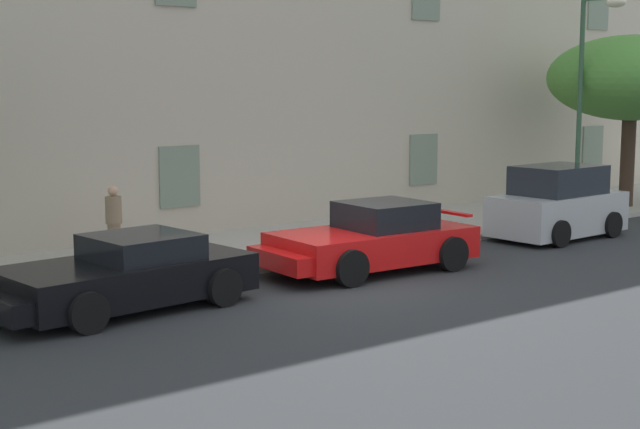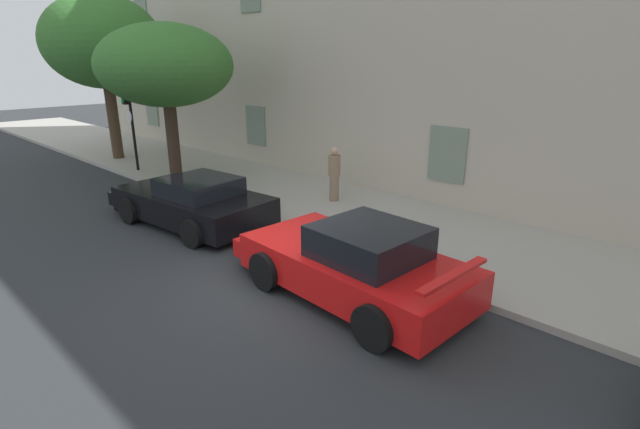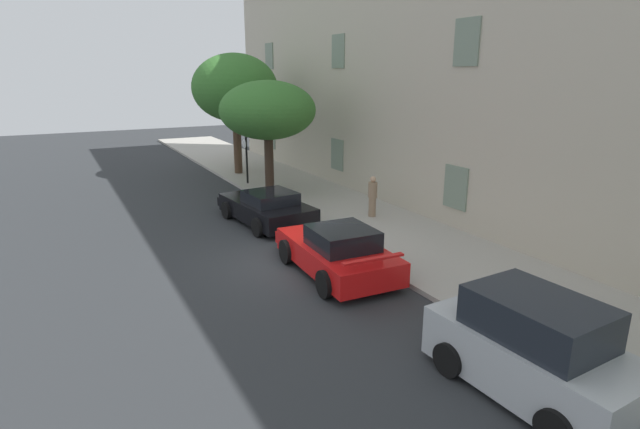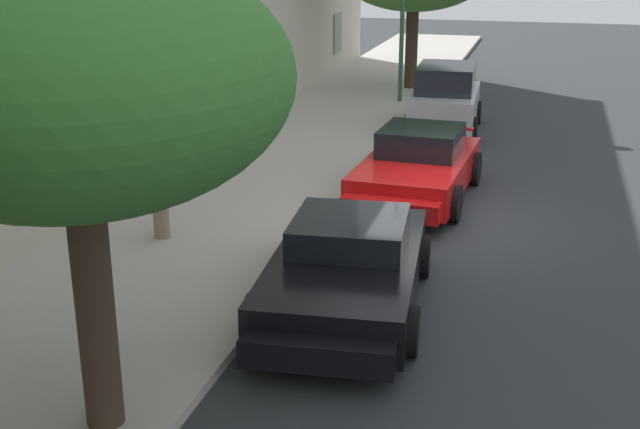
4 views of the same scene
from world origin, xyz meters
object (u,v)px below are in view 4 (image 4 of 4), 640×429
object	(u,v)px
sportscar_red_lead	(345,273)
sportscar_yellow_flank	(416,170)
hatchback_parked	(445,101)
pedestrian_admiring	(160,194)
tree_near_kerb	(73,81)

from	to	relation	value
sportscar_red_lead	sportscar_yellow_flank	size ratio (longest dim) A/B	1.02
hatchback_parked	sportscar_red_lead	bearing A→B (deg)	-179.45
sportscar_red_lead	hatchback_parked	xyz separation A→B (m)	(11.99, 0.11, 0.26)
sportscar_yellow_flank	pedestrian_admiring	world-z (taller)	pedestrian_admiring
sportscar_red_lead	pedestrian_admiring	world-z (taller)	pedestrian_admiring
sportscar_yellow_flank	tree_near_kerb	size ratio (longest dim) A/B	0.93
sportscar_yellow_flank	tree_near_kerb	world-z (taller)	tree_near_kerb
tree_near_kerb	sportscar_red_lead	bearing A→B (deg)	-25.44
sportscar_red_lead	hatchback_parked	size ratio (longest dim) A/B	1.28
sportscar_yellow_flank	hatchback_parked	distance (m)	6.48
hatchback_parked	pedestrian_admiring	distance (m)	10.90
tree_near_kerb	sportscar_yellow_flank	bearing A→B (deg)	-11.52
tree_near_kerb	pedestrian_admiring	bearing A→B (deg)	20.02
sportscar_yellow_flank	hatchback_parked	xyz separation A→B (m)	(6.47, 0.24, 0.21)
tree_near_kerb	pedestrian_admiring	xyz separation A→B (m)	(5.40, 1.97, -2.92)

